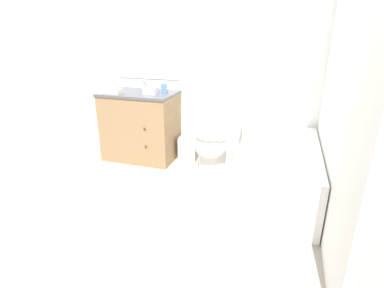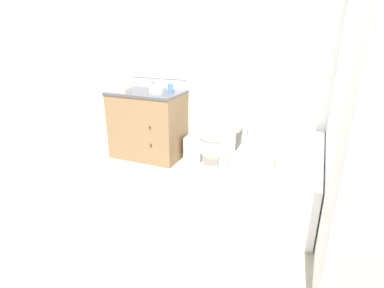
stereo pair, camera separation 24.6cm
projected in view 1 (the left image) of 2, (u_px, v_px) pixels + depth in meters
The scene contains 13 objects.
ground_plane at pixel (156, 233), 2.39m from camera, with size 14.00×14.00×0.00m, color gray.
wall_back at pixel (211, 55), 3.44m from camera, with size 8.00×0.06×2.50m.
wall_right at pixel (343, 67), 2.32m from camera, with size 0.05×2.65×2.50m.
vanity_cabinet at pixel (141, 125), 3.69m from camera, with size 0.88×0.59×0.83m.
sink_faucet at pixel (146, 86), 3.71m from camera, with size 0.14×0.12×0.12m.
toilet at pixel (214, 140), 3.39m from camera, with size 0.40×0.63×0.76m.
bathtub at pixel (277, 170), 2.89m from camera, with size 0.73×1.42×0.49m.
shower_curtain at pixel (234, 107), 2.37m from camera, with size 0.02×0.39×1.88m.
wastebasket at pixel (189, 148), 3.72m from camera, with size 0.22×0.19×0.29m.
tissue_box at pixel (151, 90), 3.44m from camera, with size 0.15×0.14×0.10m.
soap_dispenser at pixel (164, 88), 3.44m from camera, with size 0.07×0.07×0.14m.
hand_towel_folded at pixel (111, 91), 3.48m from camera, with size 0.25×0.13×0.05m.
bath_towel_folded at pixel (259, 157), 2.47m from camera, with size 0.32×0.20×0.08m.
Camera 1 is at (0.88, -1.80, 1.51)m, focal length 28.00 mm.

